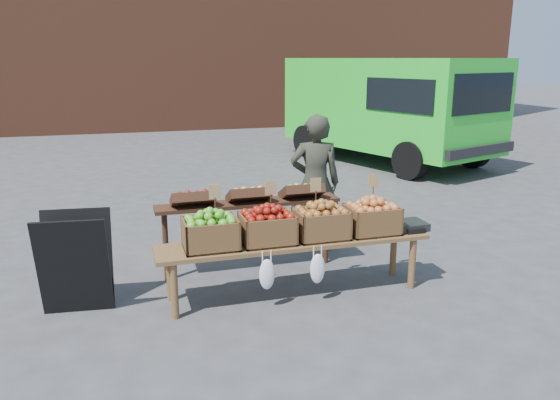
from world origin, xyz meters
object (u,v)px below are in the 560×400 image
object	(u,v)px
weighing_scale	(409,225)
crate_golden_apples	(210,234)
chalkboard_sign	(76,263)
vendor	(315,183)
crate_russet_pears	(267,229)
delivery_van	(387,111)
crate_green_apples	(372,219)
crate_red_apples	(321,224)
back_table	(249,226)
display_bench	(294,267)

from	to	relation	value
weighing_scale	crate_golden_apples	bearing A→B (deg)	180.00
chalkboard_sign	crate_golden_apples	size ratio (longest dim) A/B	1.91
vendor	crate_russet_pears	bearing A→B (deg)	67.47
delivery_van	vendor	world-z (taller)	delivery_van
crate_russet_pears	delivery_van	bearing A→B (deg)	54.50
chalkboard_sign	crate_green_apples	world-z (taller)	chalkboard_sign
crate_golden_apples	weighing_scale	size ratio (longest dim) A/B	1.47
crate_russet_pears	weighing_scale	xyz separation A→B (m)	(1.53, -0.00, -0.10)
crate_red_apples	crate_green_apples	world-z (taller)	same
back_table	weighing_scale	xyz separation A→B (m)	(1.54, -0.72, 0.09)
weighing_scale	delivery_van	bearing A→B (deg)	64.76
delivery_van	crate_russet_pears	size ratio (longest dim) A/B	10.26
crate_red_apples	delivery_van	bearing A→B (deg)	57.95
display_bench	crate_golden_apples	bearing A→B (deg)	180.00
display_bench	weighing_scale	world-z (taller)	weighing_scale
display_bench	crate_green_apples	bearing A→B (deg)	0.00
crate_russet_pears	chalkboard_sign	bearing A→B (deg)	173.11
delivery_van	display_bench	bearing A→B (deg)	-143.26
vendor	weighing_scale	xyz separation A→B (m)	(0.59, -1.23, -0.22)
delivery_van	display_bench	world-z (taller)	delivery_van
crate_golden_apples	crate_red_apples	bearing A→B (deg)	0.00
display_bench	crate_green_apples	size ratio (longest dim) A/B	5.40
back_table	weighing_scale	world-z (taller)	back_table
display_bench	crate_red_apples	distance (m)	0.51
crate_green_apples	weighing_scale	world-z (taller)	crate_green_apples
delivery_van	display_bench	size ratio (longest dim) A/B	1.90
crate_russet_pears	display_bench	bearing A→B (deg)	0.00
chalkboard_sign	weighing_scale	xyz separation A→B (m)	(3.29, -0.21, 0.13)
chalkboard_sign	crate_red_apples	xyz separation A→B (m)	(2.32, -0.21, 0.23)
vendor	crate_green_apples	bearing A→B (deg)	112.36
vendor	chalkboard_sign	world-z (taller)	vendor
vendor	crate_red_apples	bearing A→B (deg)	87.33
back_table	crate_golden_apples	distance (m)	0.92
chalkboard_sign	display_bench	xyz separation A→B (m)	(2.04, -0.21, -0.19)
crate_golden_apples	crate_red_apples	size ratio (longest dim) A/B	1.00
vendor	crate_russet_pears	xyz separation A→B (m)	(-0.94, -1.23, -0.12)
back_table	crate_red_apples	world-z (taller)	back_table
crate_russet_pears	weighing_scale	bearing A→B (deg)	-0.00
vendor	crate_red_apples	distance (m)	1.29
crate_russet_pears	crate_red_apples	xyz separation A→B (m)	(0.55, 0.00, 0.00)
back_table	crate_red_apples	distance (m)	0.93
vendor	crate_russet_pears	world-z (taller)	vendor
vendor	crate_russet_pears	distance (m)	1.55
back_table	display_bench	size ratio (longest dim) A/B	0.78
weighing_scale	vendor	bearing A→B (deg)	115.63
display_bench	crate_green_apples	distance (m)	0.93
chalkboard_sign	crate_green_apples	size ratio (longest dim) A/B	1.91
crate_russet_pears	crate_green_apples	distance (m)	1.10
delivery_van	crate_russet_pears	world-z (taller)	delivery_van
vendor	crate_golden_apples	distance (m)	1.93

